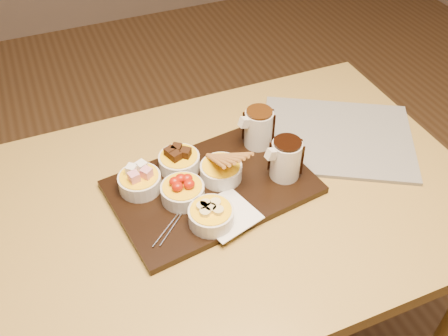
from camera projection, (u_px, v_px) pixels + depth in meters
name	position (u px, v px, depth m)	size (l,w,h in m)	color
dining_table	(224.00, 223.00, 1.24)	(1.20, 0.80, 0.75)	#A5853D
serving_board	(212.00, 187.00, 1.18)	(0.46, 0.30, 0.02)	black
napkin	(227.00, 214.00, 1.11)	(0.12, 0.12, 0.00)	white
bowl_marshmallows	(140.00, 182.00, 1.15)	(0.10, 0.10, 0.04)	beige
bowl_cake	(179.00, 162.00, 1.21)	(0.10, 0.10, 0.04)	beige
bowl_strawberries	(183.00, 192.00, 1.13)	(0.10, 0.10, 0.04)	beige
bowl_biscotti	(221.00, 172.00, 1.18)	(0.10, 0.10, 0.04)	beige
bowl_bananas	(211.00, 216.00, 1.08)	(0.10, 0.10, 0.04)	beige
pitcher_dark_chocolate	(286.00, 160.00, 1.17)	(0.07, 0.07, 0.10)	silver
pitcher_milk_chocolate	(258.00, 129.00, 1.25)	(0.07, 0.07, 0.10)	silver
fondue_skewers	(184.00, 206.00, 1.12)	(0.26, 0.03, 0.01)	silver
newspaper	(337.00, 137.00, 1.33)	(0.39, 0.31, 0.01)	beige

